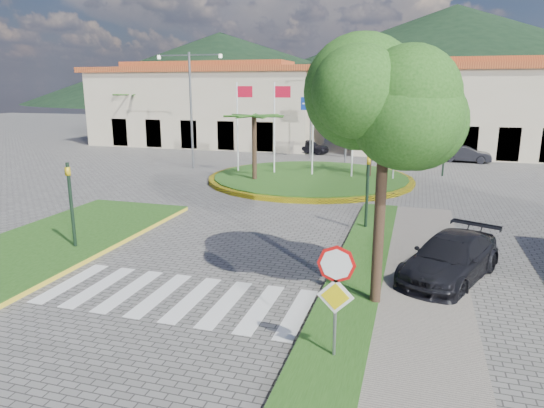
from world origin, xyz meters
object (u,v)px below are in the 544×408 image
(deciduous_tree, at_px, (385,111))
(roundabout_island, at_px, (310,178))
(car_dark_a, at_px, (308,146))
(car_dark_b, at_px, (466,154))
(stop_sign, at_px, (336,285))
(car_side_right, at_px, (450,258))
(white_van, at_px, (210,140))

(deciduous_tree, bearing_deg, roundabout_island, 107.91)
(deciduous_tree, bearing_deg, car_dark_a, 106.08)
(car_dark_b, bearing_deg, stop_sign, 173.98)
(roundabout_island, bearing_deg, stop_sign, -76.27)
(car_dark_a, bearing_deg, car_side_right, -150.68)
(car_dark_a, relative_size, car_side_right, 0.79)
(car_dark_b, bearing_deg, roundabout_island, 140.60)
(white_van, relative_size, car_dark_b, 1.22)
(roundabout_island, distance_m, deciduous_tree, 18.55)
(stop_sign, height_order, deciduous_tree, deciduous_tree)
(deciduous_tree, distance_m, car_side_right, 5.56)
(stop_sign, distance_m, deciduous_tree, 4.59)
(stop_sign, distance_m, white_van, 38.80)
(deciduous_tree, relative_size, white_van, 1.49)
(roundabout_island, relative_size, deciduous_tree, 1.87)
(car_dark_b, bearing_deg, deciduous_tree, 174.20)
(white_van, height_order, car_dark_a, white_van)
(roundabout_island, height_order, deciduous_tree, deciduous_tree)
(white_van, height_order, car_dark_b, white_van)
(roundabout_island, height_order, car_side_right, roundabout_island)
(roundabout_island, xyz_separation_m, car_side_right, (7.50, -14.41, 0.51))
(stop_sign, xyz_separation_m, deciduous_tree, (0.60, 3.04, 3.38))
(stop_sign, xyz_separation_m, car_dark_b, (5.01, 30.80, -1.17))
(roundabout_island, relative_size, car_dark_b, 3.39)
(roundabout_island, distance_m, car_side_right, 16.25)
(roundabout_island, bearing_deg, white_van, 132.44)
(stop_sign, bearing_deg, car_dark_a, 103.62)
(roundabout_island, distance_m, car_dark_b, 14.64)
(deciduous_tree, height_order, white_van, deciduous_tree)
(deciduous_tree, bearing_deg, white_van, 120.69)
(stop_sign, height_order, car_dark_a, stop_sign)
(car_side_right, bearing_deg, stop_sign, -91.67)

